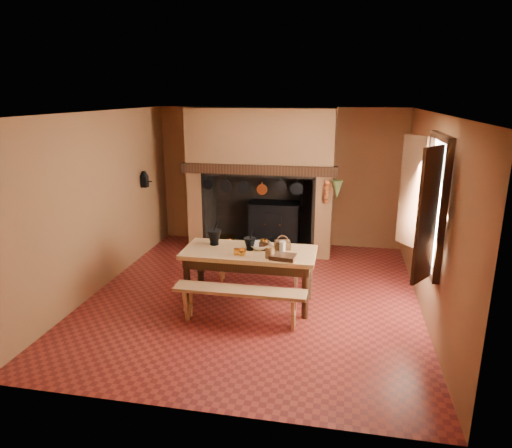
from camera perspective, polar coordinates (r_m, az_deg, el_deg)
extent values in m
plane|color=maroon|center=(7.23, -0.25, -8.98)|extent=(5.50, 5.50, 0.00)
plane|color=silver|center=(6.56, -0.28, 13.77)|extent=(5.50, 5.50, 0.00)
cube|color=brown|center=(9.42, 2.98, 5.87)|extent=(5.00, 0.02, 2.80)
cube|color=brown|center=(7.64, -19.03, 2.60)|extent=(0.02, 5.50, 2.80)
cube|color=brown|center=(6.76, 21.02, 0.72)|extent=(0.02, 5.50, 2.80)
cube|color=brown|center=(4.23, -7.52, -7.21)|extent=(5.00, 0.02, 2.80)
cube|color=brown|center=(9.32, -6.94, 5.67)|extent=(0.30, 0.90, 2.80)
cube|color=brown|center=(8.89, 8.66, 5.10)|extent=(0.30, 0.90, 2.80)
cube|color=brown|center=(8.91, 0.70, 10.50)|extent=(2.20, 0.90, 1.20)
cube|color=black|center=(8.59, 0.21, 6.86)|extent=(2.95, 0.22, 0.18)
cube|color=black|center=(9.56, 1.12, 2.36)|extent=(2.20, 0.06, 1.60)
cube|color=black|center=(9.38, 0.65, -2.93)|extent=(2.20, 0.90, 0.02)
cube|color=black|center=(9.35, 2.33, -0.18)|extent=(1.00, 0.50, 0.90)
cube|color=black|center=(9.21, 2.35, 2.59)|extent=(1.04, 0.54, 0.04)
cube|color=black|center=(9.08, 2.10, -0.02)|extent=(0.35, 0.02, 0.45)
cylinder|color=black|center=(9.10, 5.83, 4.48)|extent=(0.10, 0.10, 0.70)
cylinder|color=gold|center=(9.08, 1.14, -0.01)|extent=(0.03, 0.03, 0.03)
cylinder|color=gold|center=(9.04, 3.02, -0.11)|extent=(0.03, 0.03, 0.03)
cylinder|color=gold|center=(9.51, -3.80, -2.14)|extent=(0.40, 0.40, 0.20)
cylinder|color=gold|center=(9.27, -3.89, -2.69)|extent=(0.34, 0.34, 0.18)
cube|color=black|center=(9.65, -4.80, -1.99)|extent=(0.18, 0.18, 0.16)
cone|color=#4D582A|center=(8.39, 10.08, 4.24)|extent=(0.20, 0.20, 0.35)
cube|color=white|center=(6.30, 21.71, 2.42)|extent=(0.02, 1.00, 1.60)
cube|color=#321A0F|center=(6.17, 22.24, 10.04)|extent=(0.08, 1.16, 0.08)
cube|color=#321A0F|center=(6.53, 20.69, -4.74)|extent=(0.08, 1.16, 0.08)
cube|color=#321A0F|center=(5.61, 20.62, 0.96)|extent=(0.29, 0.39, 1.60)
cube|color=#321A0F|center=(6.92, 18.85, 3.84)|extent=(0.29, 0.39, 1.60)
cube|color=black|center=(8.94, -13.75, 5.20)|extent=(0.12, 0.12, 0.22)
cone|color=black|center=(8.91, -13.82, 6.15)|extent=(0.16, 0.16, 0.10)
cylinder|color=black|center=(8.90, -13.22, 5.19)|extent=(0.12, 0.02, 0.02)
cube|color=tan|center=(6.71, -0.84, -3.57)|extent=(1.94, 0.86, 0.06)
cube|color=#321A0F|center=(6.74, -0.84, -4.43)|extent=(1.81, 0.73, 0.15)
cylinder|color=#321A0F|center=(6.79, -8.61, -7.32)|extent=(0.10, 0.10, 0.78)
cylinder|color=#321A0F|center=(6.46, 6.19, -8.51)|extent=(0.10, 0.10, 0.78)
cylinder|color=#321A0F|center=(7.36, -6.95, -5.37)|extent=(0.10, 0.10, 0.78)
cylinder|color=#321A0F|center=(7.05, 6.65, -6.35)|extent=(0.10, 0.10, 0.78)
cube|color=tan|center=(6.24, -2.05, -8.32)|extent=(1.82, 0.32, 0.05)
cube|color=tan|center=(7.55, 0.35, -4.49)|extent=(1.54, 0.27, 0.04)
cylinder|color=black|center=(6.97, -5.23, -2.42)|extent=(0.13, 0.13, 0.04)
cone|color=black|center=(6.93, -5.25, -1.53)|extent=(0.23, 0.23, 0.19)
cylinder|color=black|center=(6.88, -5.07, -0.27)|extent=(0.09, 0.04, 0.18)
cylinder|color=black|center=(6.71, -0.77, -3.13)|extent=(0.11, 0.11, 0.03)
cone|color=black|center=(6.68, -0.78, -2.39)|extent=(0.18, 0.18, 0.15)
cylinder|color=black|center=(6.63, -0.60, -1.35)|extent=(0.07, 0.05, 0.15)
cube|color=#321A0F|center=(6.70, 1.03, -2.70)|extent=(0.13, 0.13, 0.13)
cylinder|color=gold|center=(6.67, 1.04, -2.02)|extent=(0.10, 0.10, 0.03)
cylinder|color=black|center=(6.65, 1.51, -1.73)|extent=(0.11, 0.02, 0.04)
cylinder|color=gold|center=(6.51, -2.48, -3.49)|extent=(0.10, 0.10, 0.09)
cylinder|color=gold|center=(6.93, -0.83, -2.22)|extent=(0.11, 0.11, 0.09)
imported|color=#B6AD8C|center=(6.75, 0.55, -2.77)|extent=(0.44, 0.44, 0.08)
cylinder|color=brown|center=(6.38, 1.73, -3.55)|extent=(0.15, 0.15, 0.16)
cylinder|color=beige|center=(6.62, 3.32, -2.84)|extent=(0.12, 0.12, 0.16)
cube|color=#522C18|center=(6.74, 3.32, -2.65)|extent=(0.26, 0.22, 0.13)
torus|color=#522C18|center=(6.72, 3.33, -2.14)|extent=(0.18, 0.07, 0.18)
cube|color=#321A0F|center=(6.36, 3.43, -4.11)|extent=(0.38, 0.30, 0.06)
imported|color=gold|center=(6.47, -1.79, -3.56)|extent=(0.15, 0.15, 0.10)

